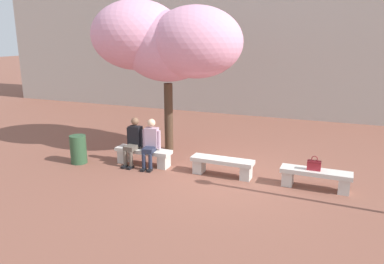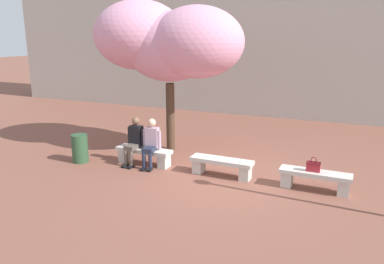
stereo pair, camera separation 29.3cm
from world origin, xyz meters
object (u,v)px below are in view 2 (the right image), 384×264
object	(u,v)px
person_seated_left	(134,139)
trash_bin	(80,148)
handbag	(313,166)
stone_bench_near_west	(222,165)
stone_bench_center	(315,178)
stone_bench_west_end	(144,154)
person_seated_right	(151,141)
cherry_tree_main	(166,41)

from	to	relation	value
person_seated_left	trash_bin	distance (m)	1.58
handbag	trash_bin	world-z (taller)	handbag
stone_bench_near_west	stone_bench_center	size ratio (longest dim) A/B	1.00
stone_bench_near_west	person_seated_left	size ratio (longest dim) A/B	1.23
stone_bench_west_end	person_seated_left	bearing A→B (deg)	-168.06
trash_bin	handbag	bearing A→B (deg)	4.85
stone_bench_west_end	stone_bench_center	bearing A→B (deg)	0.00
person_seated_left	stone_bench_center	bearing A→B (deg)	0.65
stone_bench_near_west	person_seated_left	bearing A→B (deg)	-178.77
stone_bench_center	person_seated_right	distance (m)	4.22
stone_bench_west_end	stone_bench_near_west	bearing A→B (deg)	0.00
cherry_tree_main	stone_bench_west_end	bearing A→B (deg)	-90.27
handbag	person_seated_left	bearing A→B (deg)	-179.48
stone_bench_near_west	person_seated_left	world-z (taller)	person_seated_left
stone_bench_near_west	person_seated_right	xyz separation A→B (m)	(-1.97, -0.05, 0.40)
stone_bench_near_west	trash_bin	distance (m)	4.00
person_seated_right	handbag	world-z (taller)	person_seated_right
person_seated_left	cherry_tree_main	xyz separation A→B (m)	(0.26, 1.48, 2.56)
handbag	cherry_tree_main	xyz separation A→B (m)	(-4.40, 1.44, 2.68)
stone_bench_near_west	stone_bench_center	xyz separation A→B (m)	(2.23, 0.00, 0.00)
stone_bench_center	handbag	xyz separation A→B (m)	(-0.05, -0.01, 0.28)
stone_bench_center	person_seated_left	world-z (taller)	person_seated_left
handbag	trash_bin	xyz separation A→B (m)	(-6.14, -0.52, -0.19)
handbag	stone_bench_west_end	bearing A→B (deg)	179.85
person_seated_right	stone_bench_west_end	bearing A→B (deg)	168.49
person_seated_left	cherry_tree_main	bearing A→B (deg)	80.03
stone_bench_near_west	handbag	bearing A→B (deg)	-0.30
stone_bench_near_west	stone_bench_west_end	bearing A→B (deg)	180.00
stone_bench_west_end	person_seated_right	distance (m)	0.48
stone_bench_near_west	person_seated_left	xyz separation A→B (m)	(-2.48, -0.05, 0.40)
stone_bench_center	person_seated_left	xyz separation A→B (m)	(-4.71, -0.05, 0.40)
person_seated_left	handbag	world-z (taller)	person_seated_left
person_seated_left	handbag	xyz separation A→B (m)	(4.66, 0.04, -0.12)
person_seated_right	cherry_tree_main	distance (m)	2.97
stone_bench_west_end	stone_bench_near_west	world-z (taller)	same
handbag	cherry_tree_main	bearing A→B (deg)	161.93
stone_bench_near_west	stone_bench_center	bearing A→B (deg)	0.00
stone_bench_west_end	handbag	size ratio (longest dim) A/B	4.67
stone_bench_center	cherry_tree_main	xyz separation A→B (m)	(-4.45, 1.42, 2.96)
stone_bench_west_end	handbag	world-z (taller)	handbag
stone_bench_center	cherry_tree_main	bearing A→B (deg)	162.27
trash_bin	stone_bench_near_west	bearing A→B (deg)	7.65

